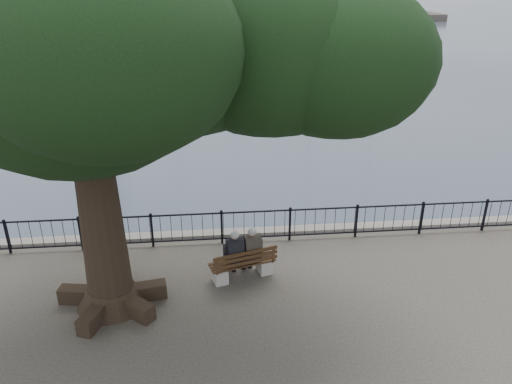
{
  "coord_description": "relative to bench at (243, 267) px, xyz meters",
  "views": [
    {
      "loc": [
        -1.24,
        -10.31,
        7.4
      ],
      "look_at": [
        0.0,
        2.5,
        1.6
      ],
      "focal_mm": 35.0,
      "sensor_mm": 36.0,
      "label": 1
    }
  ],
  "objects": [
    {
      "name": "sailboat_g",
      "position": [
        6.44,
        37.1,
        -0.99
      ],
      "size": [
        3.09,
        6.15,
        11.71
      ],
      "color": "silver",
      "rests_on": "ground"
    },
    {
      "name": "person_right",
      "position": [
        0.21,
        0.16,
        0.35
      ],
      "size": [
        0.55,
        0.78,
        1.44
      ],
      "color": "#282421",
      "rests_on": "ground"
    },
    {
      "name": "sailboat_f",
      "position": [
        1.4,
        30.42,
        -1.0
      ],
      "size": [
        1.5,
        5.21,
        10.58
      ],
      "color": "silver",
      "rests_on": "ground"
    },
    {
      "name": "lion_monument",
      "position": [
        2.52,
        49.27,
        1.0
      ],
      "size": [
        6.26,
        6.26,
        9.17
      ],
      "color": "slate",
      "rests_on": "ground"
    },
    {
      "name": "sailboat_e",
      "position": [
        -10.58,
        31.62,
        -0.95
      ],
      "size": [
        1.93,
        5.71,
        12.92
      ],
      "color": "silver",
      "rests_on": "ground"
    },
    {
      "name": "harbor",
      "position": [
        0.52,
        2.34,
        -0.82
      ],
      "size": [
        260.0,
        260.0,
        1.2
      ],
      "color": "slate",
      "rests_on": "ground"
    },
    {
      "name": "sailboat_c",
      "position": [
        6.13,
        22.31,
        -0.99
      ],
      "size": [
        2.64,
        5.99,
        11.55
      ],
      "color": "silver",
      "rests_on": "ground"
    },
    {
      "name": "sailboat_b",
      "position": [
        -2.62,
        20.11,
        -0.98
      ],
      "size": [
        2.11,
        4.97,
        10.85
      ],
      "color": "silver",
      "rests_on": "ground"
    },
    {
      "name": "sailboat_a",
      "position": [
        -5.91,
        18.63,
        -1.03
      ],
      "size": [
        1.6,
        4.94,
        9.0
      ],
      "color": "silver",
      "rests_on": "ground"
    },
    {
      "name": "sailboat_h",
      "position": [
        -5.28,
        42.94,
        -0.92
      ],
      "size": [
        2.68,
        5.73,
        13.9
      ],
      "color": "silver",
      "rests_on": "ground"
    },
    {
      "name": "railing",
      "position": [
        0.52,
        1.84,
        0.24
      ],
      "size": [
        22.06,
        0.06,
        1.0
      ],
      "color": "black",
      "rests_on": "ground"
    },
    {
      "name": "sailboat_d",
      "position": [
        10.02,
        20.38,
        -1.02
      ],
      "size": [
        2.87,
        5.54,
        9.85
      ],
      "color": "silver",
      "rests_on": "ground"
    },
    {
      "name": "bench",
      "position": [
        0.0,
        0.0,
        0.0
      ],
      "size": [
        1.79,
        0.98,
        0.91
      ],
      "color": "gray",
      "rests_on": "ground"
    },
    {
      "name": "tree",
      "position": [
        -2.33,
        -0.68,
        5.85
      ],
      "size": [
        11.49,
        8.02,
        9.38
      ],
      "color": "black",
      "rests_on": "ground"
    },
    {
      "name": "sailboat_i",
      "position": [
        -8.54,
        37.09,
        -1.02
      ],
      "size": [
        1.82,
        5.57,
        9.82
      ],
      "color": "silver",
      "rests_on": "ground"
    },
    {
      "name": "person_left",
      "position": [
        -0.24,
        0.03,
        0.35
      ],
      "size": [
        0.55,
        0.78,
        1.44
      ],
      "color": "black",
      "rests_on": "ground"
    }
  ]
}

